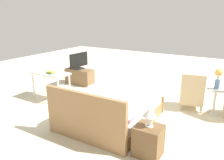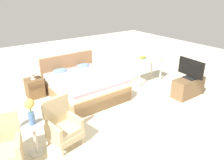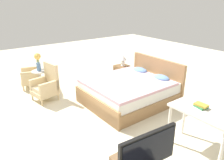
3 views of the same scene
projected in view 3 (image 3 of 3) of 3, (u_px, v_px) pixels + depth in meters
The scene contains 11 objects.
ground_plane at pixel (101, 113), 4.91m from camera, with size 16.00×16.00×0.00m, color beige.
bed at pixel (131, 90), 5.34m from camera, with size 1.72×2.05×0.96m.
armchair_by_window_left at pixel (33, 75), 6.20m from camera, with size 0.67×0.67×0.92m.
armchair_by_window_right at pixel (46, 86), 5.43m from camera, with size 0.63×0.63×0.92m.
side_table at pixel (40, 79), 5.83m from camera, with size 0.40×0.40×0.62m.
flower_vase at pixel (38, 60), 5.64m from camera, with size 0.17×0.17×0.48m.
nightstand at pixel (123, 74), 6.59m from camera, with size 0.44×0.41×0.52m.
table_lamp at pixel (123, 59), 6.42m from camera, with size 0.22×0.22×0.33m.
tv_flatscreen at pixel (148, 153), 2.46m from camera, with size 0.22×0.79×0.54m.
vanity_desk at pixel (203, 117), 3.48m from camera, with size 1.04×0.52×0.76m.
book_stack at pixel (201, 106), 3.54m from camera, with size 0.21×0.19×0.06m.
Camera 3 is at (3.63, -2.36, 2.44)m, focal length 35.00 mm.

